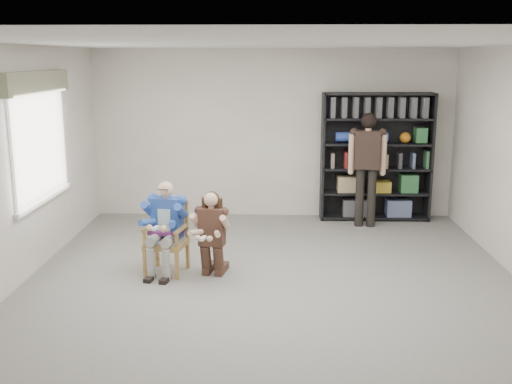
# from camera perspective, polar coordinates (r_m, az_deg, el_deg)

# --- Properties ---
(room_shell) EXTENTS (6.00, 7.00, 2.80)m
(room_shell) POSITION_cam_1_polar(r_m,az_deg,el_deg) (6.61, 1.58, 1.81)
(room_shell) COLOR beige
(room_shell) RESTS_ON ground
(floor) EXTENTS (6.00, 7.00, 0.01)m
(floor) POSITION_cam_1_polar(r_m,az_deg,el_deg) (7.01, 1.51, -9.50)
(floor) COLOR slate
(floor) RESTS_ON ground
(window_left) EXTENTS (0.16, 2.00, 1.75)m
(window_left) POSITION_cam_1_polar(r_m,az_deg,el_deg) (8.12, -19.77, 4.74)
(window_left) COLOR white
(window_left) RESTS_ON room_shell
(armchair) EXTENTS (0.61, 0.60, 0.90)m
(armchair) POSITION_cam_1_polar(r_m,az_deg,el_deg) (7.56, -8.57, -4.36)
(armchair) COLOR #9A6942
(armchair) RESTS_ON floor
(seated_man) EXTENTS (0.63, 0.79, 1.17)m
(seated_man) POSITION_cam_1_polar(r_m,az_deg,el_deg) (7.52, -8.60, -3.37)
(seated_man) COLOR #254197
(seated_man) RESTS_ON floor
(kneeling_woman) EXTENTS (0.58, 0.80, 1.07)m
(kneeling_woman) POSITION_cam_1_polar(r_m,az_deg,el_deg) (7.34, -4.28, -4.07)
(kneeling_woman) COLOR #382419
(kneeling_woman) RESTS_ON floor
(bookshelf) EXTENTS (1.80, 0.38, 2.10)m
(bookshelf) POSITION_cam_1_polar(r_m,az_deg,el_deg) (10.05, 11.37, 3.28)
(bookshelf) COLOR black
(bookshelf) RESTS_ON floor
(standing_man) EXTENTS (0.60, 0.39, 1.81)m
(standing_man) POSITION_cam_1_polar(r_m,az_deg,el_deg) (9.60, 10.50, 2.00)
(standing_man) COLOR black
(standing_man) RESTS_ON floor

